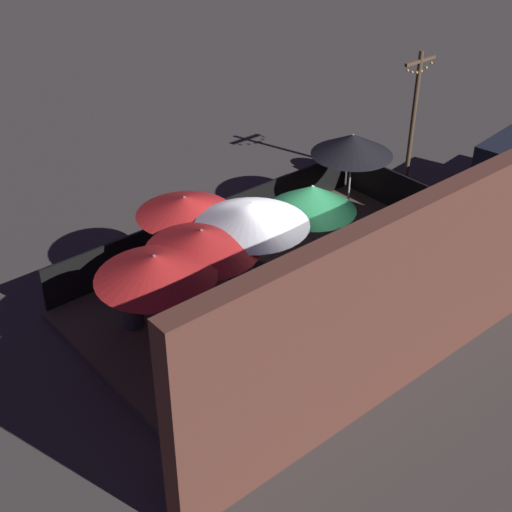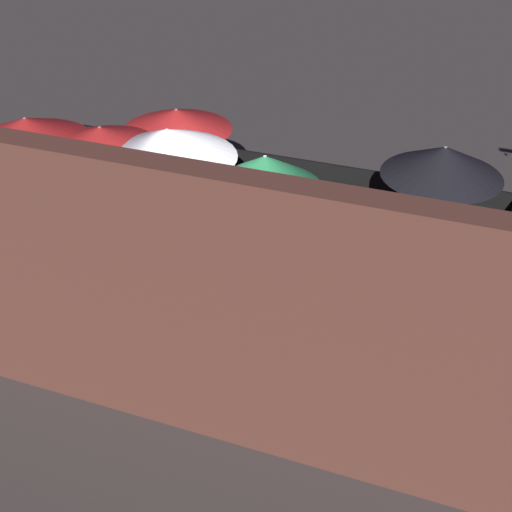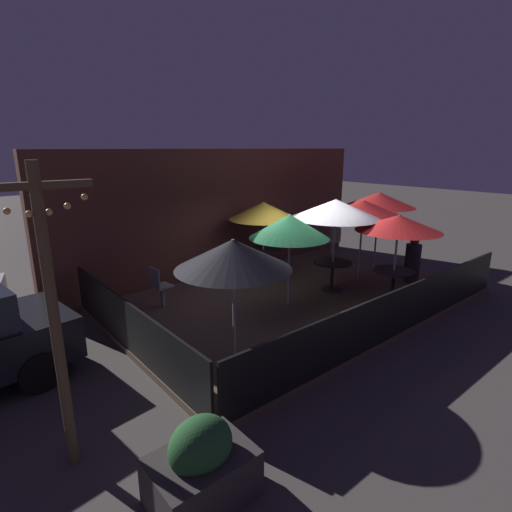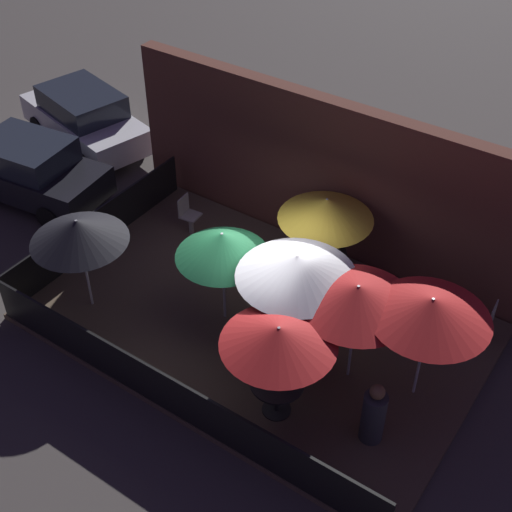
# 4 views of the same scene
# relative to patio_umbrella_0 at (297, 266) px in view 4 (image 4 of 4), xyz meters

# --- Properties ---
(ground_plane) EXTENTS (60.00, 60.00, 0.00)m
(ground_plane) POSITION_rel_patio_umbrella_0_xyz_m (-0.99, 0.25, -2.21)
(ground_plane) COLOR #423D3A
(patio_deck) EXTENTS (8.68, 5.55, 0.12)m
(patio_deck) POSITION_rel_patio_umbrella_0_xyz_m (-0.99, 0.25, -2.15)
(patio_deck) COLOR brown
(patio_deck) RESTS_ON ground_plane
(building_wall) EXTENTS (10.28, 0.36, 3.63)m
(building_wall) POSITION_rel_patio_umbrella_0_xyz_m (-0.99, 3.26, -0.39)
(building_wall) COLOR brown
(building_wall) RESTS_ON ground_plane
(fence_front) EXTENTS (8.48, 0.05, 0.95)m
(fence_front) POSITION_rel_patio_umbrella_0_xyz_m (-0.99, -2.48, -1.61)
(fence_front) COLOR black
(fence_front) RESTS_ON patio_deck
(fence_side_left) EXTENTS (0.05, 5.35, 0.95)m
(fence_side_left) POSITION_rel_patio_umbrella_0_xyz_m (-5.29, 0.25, -1.61)
(fence_side_left) COLOR black
(fence_side_left) RESTS_ON patio_deck
(patio_umbrella_0) EXTENTS (2.18, 2.18, 2.32)m
(patio_umbrella_0) POSITION_rel_patio_umbrella_0_xyz_m (0.00, 0.00, 0.00)
(patio_umbrella_0) COLOR #B2B2B7
(patio_umbrella_0) RESTS_ON patio_deck
(patio_umbrella_1) EXTENTS (1.95, 1.95, 2.06)m
(patio_umbrella_1) POSITION_rel_patio_umbrella_0_xyz_m (0.54, -1.40, -0.22)
(patio_umbrella_1) COLOR #B2B2B7
(patio_umbrella_1) RESTS_ON patio_deck
(patio_umbrella_2) EXTENTS (1.93, 1.93, 2.10)m
(patio_umbrella_2) POSITION_rel_patio_umbrella_0_xyz_m (-0.57, 2.03, -0.22)
(patio_umbrella_2) COLOR #B2B2B7
(patio_umbrella_2) RESTS_ON patio_deck
(patio_umbrella_3) EXTENTS (2.05, 2.05, 2.30)m
(patio_umbrella_3) POSITION_rel_patio_umbrella_0_xyz_m (2.36, 0.34, 0.00)
(patio_umbrella_3) COLOR #B2B2B7
(patio_umbrella_3) RESTS_ON patio_deck
(patio_umbrella_4) EXTENTS (1.90, 1.90, 2.14)m
(patio_umbrella_4) POSITION_rel_patio_umbrella_0_xyz_m (-4.07, -1.27, -0.19)
(patio_umbrella_4) COLOR #B2B2B7
(patio_umbrella_4) RESTS_ON patio_deck
(patio_umbrella_5) EXTENTS (1.80, 1.80, 2.12)m
(patio_umbrella_5) POSITION_rel_patio_umbrella_0_xyz_m (-1.60, -0.03, -0.23)
(patio_umbrella_5) COLOR #B2B2B7
(patio_umbrella_5) RESTS_ON patio_deck
(patio_umbrella_6) EXTENTS (2.09, 2.09, 2.20)m
(patio_umbrella_6) POSITION_rel_patio_umbrella_0_xyz_m (1.18, 0.04, -0.09)
(patio_umbrella_6) COLOR #B2B2B7
(patio_umbrella_6) RESTS_ON patio_deck
(dining_table_0) EXTENTS (0.96, 0.96, 0.75)m
(dining_table_0) POSITION_rel_patio_umbrella_0_xyz_m (0.00, 0.00, -1.49)
(dining_table_0) COLOR black
(dining_table_0) RESTS_ON patio_deck
(dining_table_1) EXTENTS (0.94, 0.94, 0.74)m
(dining_table_1) POSITION_rel_patio_umbrella_0_xyz_m (0.54, -1.40, -1.49)
(dining_table_1) COLOR black
(dining_table_1) RESTS_ON patio_deck
(dining_table_2) EXTENTS (1.00, 1.00, 0.75)m
(dining_table_2) POSITION_rel_patio_umbrella_0_xyz_m (-0.57, 2.03, -1.48)
(dining_table_2) COLOR black
(dining_table_2) RESTS_ON patio_deck
(patio_chair_0) EXTENTS (0.43, 0.43, 0.95)m
(patio_chair_0) POSITION_rel_patio_umbrella_0_xyz_m (-3.92, 1.74, -1.56)
(patio_chair_0) COLOR gray
(patio_chair_0) RESTS_ON patio_deck
(patio_chair_1) EXTENTS (0.43, 0.43, 0.91)m
(patio_chair_1) POSITION_rel_patio_umbrella_0_xyz_m (2.86, 2.32, -1.60)
(patio_chair_1) COLOR gray
(patio_chair_1) RESTS_ON patio_deck
(patron_0) EXTENTS (0.56, 0.56, 1.30)m
(patron_0) POSITION_rel_patio_umbrella_0_xyz_m (2.16, -0.97, -1.51)
(patron_0) COLOR #333338
(patron_0) RESTS_ON patio_deck
(parked_car_0) EXTENTS (4.02, 2.15, 1.62)m
(parked_car_0) POSITION_rel_patio_umbrella_0_xyz_m (-8.05, 0.77, -1.36)
(parked_car_0) COLOR black
(parked_car_0) RESTS_ON ground_plane
(parked_car_1) EXTENTS (4.35, 2.64, 1.62)m
(parked_car_1) POSITION_rel_patio_umbrella_0_xyz_m (-8.77, 3.37, -1.36)
(parked_car_1) COLOR silver
(parked_car_1) RESTS_ON ground_plane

